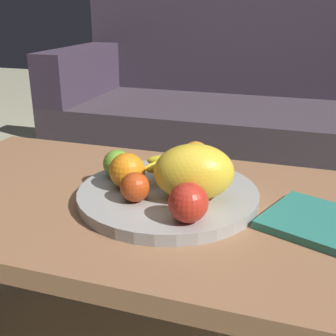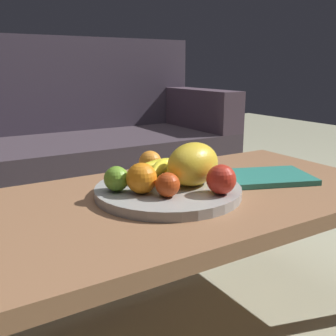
{
  "view_description": "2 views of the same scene",
  "coord_description": "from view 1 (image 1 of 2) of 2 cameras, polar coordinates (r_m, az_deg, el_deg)",
  "views": [
    {
      "loc": [
        0.26,
        -0.8,
        0.81
      ],
      "look_at": [
        -0.01,
        0.01,
        0.49
      ],
      "focal_mm": 46.57,
      "sensor_mm": 36.0,
      "label": 1
    },
    {
      "loc": [
        -0.53,
        -0.84,
        0.74
      ],
      "look_at": [
        -0.01,
        0.01,
        0.49
      ],
      "focal_mm": 41.89,
      "sensor_mm": 36.0,
      "label": 2
    }
  ],
  "objects": [
    {
      "name": "orange_left",
      "position": [
        0.94,
        -5.37,
        -0.37
      ],
      "size": [
        0.08,
        0.08,
        0.08
      ],
      "primitive_type": "sphere",
      "color": "orange",
      "rests_on": "fruit_bowl"
    },
    {
      "name": "magazine",
      "position": [
        0.88,
        20.94,
        -7.22
      ],
      "size": [
        0.3,
        0.26,
        0.02
      ],
      "primitive_type": "cube",
      "rotation": [
        0.0,
        0.0,
        -0.37
      ],
      "color": "#2C7D6E",
      "rests_on": "coffee_table"
    },
    {
      "name": "couch",
      "position": [
        1.98,
        10.98,
        5.72
      ],
      "size": [
        1.7,
        0.7,
        0.9
      ],
      "color": "#3F353D",
      "rests_on": "ground_plane"
    },
    {
      "name": "banana_bunch",
      "position": [
        0.96,
        1.78,
        -0.35
      ],
      "size": [
        0.16,
        0.15,
        0.06
      ],
      "color": "yellow",
      "rests_on": "fruit_bowl"
    },
    {
      "name": "fruit_bowl",
      "position": [
        0.94,
        0.0,
        -3.55
      ],
      "size": [
        0.39,
        0.39,
        0.03
      ],
      "primitive_type": "cylinder",
      "color": "#9F9E9A",
      "rests_on": "coffee_table"
    },
    {
      "name": "melon_large_front",
      "position": [
        0.88,
        3.42,
        -0.55
      ],
      "size": [
        0.19,
        0.16,
        0.12
      ],
      "primitive_type": "ellipsoid",
      "rotation": [
        0.0,
        0.0,
        0.31
      ],
      "color": "yellow",
      "rests_on": "fruit_bowl"
    },
    {
      "name": "apple_right",
      "position": [
        0.88,
        -4.34,
        -2.5
      ],
      "size": [
        0.06,
        0.06,
        0.06
      ],
      "primitive_type": "sphere",
      "color": "#BD3E15",
      "rests_on": "fruit_bowl"
    },
    {
      "name": "apple_front",
      "position": [
        0.79,
        2.67,
        -4.54
      ],
      "size": [
        0.07,
        0.07,
        0.07
      ],
      "primitive_type": "sphere",
      "color": "red",
      "rests_on": "fruit_bowl"
    },
    {
      "name": "apple_left",
      "position": [
        1.0,
        -6.67,
        0.56
      ],
      "size": [
        0.06,
        0.06,
        0.06
      ],
      "primitive_type": "sphere",
      "color": "#6CA02C",
      "rests_on": "fruit_bowl"
    },
    {
      "name": "orange_front",
      "position": [
        1.04,
        3.62,
        1.66
      ],
      "size": [
        0.07,
        0.07,
        0.07
      ],
      "primitive_type": "sphere",
      "color": "orange",
      "rests_on": "fruit_bowl"
    },
    {
      "name": "coffee_table",
      "position": [
        0.95,
        0.33,
        -6.8
      ],
      "size": [
        1.27,
        0.62,
        0.41
      ],
      "color": "#926443",
      "rests_on": "ground_plane"
    }
  ]
}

